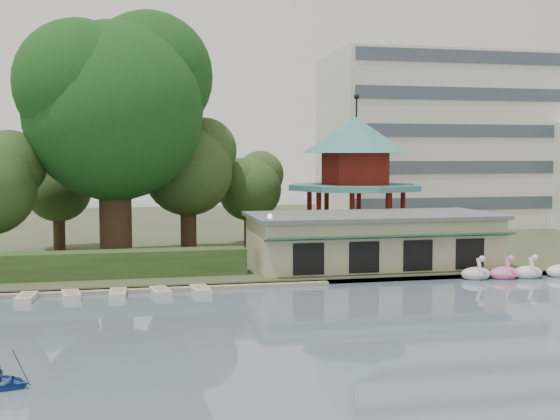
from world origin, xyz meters
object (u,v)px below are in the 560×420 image
object	(u,v)px
dock	(65,292)
boathouse	(372,239)
big_tree	(116,99)
pavilion	(356,169)

from	to	relation	value
dock	boathouse	distance (m)	22.62
dock	big_tree	xyz separation A→B (m)	(3.19, 11.02, 12.94)
boathouse	big_tree	xyz separation A→B (m)	(-18.81, 6.25, 10.69)
pavilion	dock	bearing A→B (deg)	-148.34
pavilion	big_tree	xyz separation A→B (m)	(-20.81, -3.78, 5.57)
dock	big_tree	distance (m)	17.29
pavilion	big_tree	size ratio (longest dim) A/B	0.68
boathouse	pavilion	size ratio (longest dim) A/B	1.38
boathouse	pavilion	bearing A→B (deg)	78.72
boathouse	pavilion	xyz separation A→B (m)	(2.00, 10.03, 5.11)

